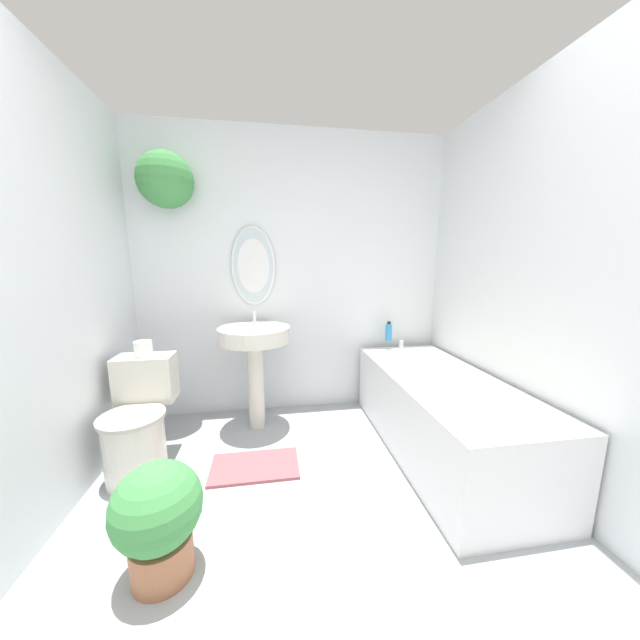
{
  "coord_description": "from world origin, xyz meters",
  "views": [
    {
      "loc": [
        -0.22,
        -0.52,
        1.32
      ],
      "look_at": [
        0.08,
        1.41,
        0.97
      ],
      "focal_mm": 18.0,
      "sensor_mm": 36.0,
      "label": 1
    }
  ],
  "objects": [
    {
      "name": "shampoo_bottle",
      "position": [
        0.83,
        2.16,
        0.7
      ],
      "size": [
        0.06,
        0.06,
        0.17
      ],
      "color": "#2D84C6",
      "rests_on": "bathtub"
    },
    {
      "name": "toilet_paper_roll",
      "position": [
        -1.06,
        1.7,
        0.76
      ],
      "size": [
        0.11,
        0.11,
        0.1
      ],
      "color": "white",
      "rests_on": "toilet"
    },
    {
      "name": "wall_left",
      "position": [
        -1.34,
        1.14,
        1.2
      ],
      "size": [
        0.06,
        2.4,
        2.4
      ],
      "color": "silver",
      "rests_on": "ground_plane"
    },
    {
      "name": "toilet",
      "position": [
        -1.06,
        1.51,
        0.32
      ],
      "size": [
        0.37,
        0.57,
        0.71
      ],
      "color": "beige",
      "rests_on": "ground_plane"
    },
    {
      "name": "wall_back",
      "position": [
        -0.15,
        2.28,
        1.31
      ],
      "size": [
        2.74,
        0.41,
        2.4
      ],
      "color": "silver",
      "rests_on": "ground_plane"
    },
    {
      "name": "potted_plant",
      "position": [
        -0.7,
        0.73,
        0.28
      ],
      "size": [
        0.36,
        0.36,
        0.51
      ],
      "color": "#9E6042",
      "rests_on": "ground_plane"
    },
    {
      "name": "wall_right",
      "position": [
        1.34,
        1.14,
        1.2
      ],
      "size": [
        0.06,
        2.4,
        2.4
      ],
      "color": "silver",
      "rests_on": "ground_plane"
    },
    {
      "name": "pedestal_sink",
      "position": [
        -0.35,
        1.96,
        0.67
      ],
      "size": [
        0.55,
        0.55,
        0.92
      ],
      "color": "beige",
      "rests_on": "ground_plane"
    },
    {
      "name": "bath_mat",
      "position": [
        -0.35,
        1.41,
        0.01
      ],
      "size": [
        0.56,
        0.33,
        0.02
      ],
      "color": "#934C51",
      "rests_on": "ground_plane"
    },
    {
      "name": "bathtub",
      "position": [
        0.94,
        1.41,
        0.29
      ],
      "size": [
        0.7,
        1.63,
        0.62
      ],
      "color": "silver",
      "rests_on": "ground_plane"
    }
  ]
}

